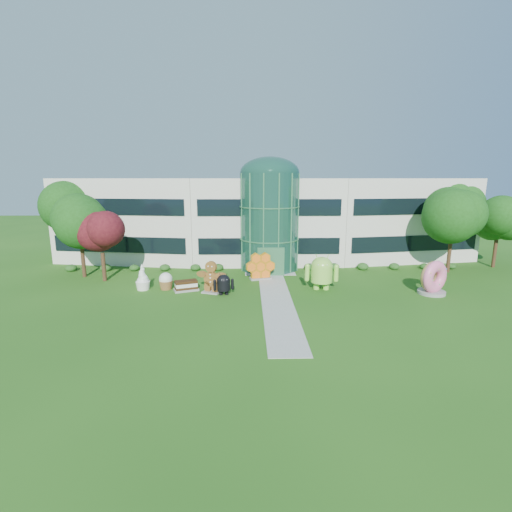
{
  "coord_description": "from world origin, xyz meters",
  "views": [
    {
      "loc": [
        -2.24,
        -25.94,
        9.32
      ],
      "look_at": [
        -1.51,
        6.0,
        2.6
      ],
      "focal_mm": 26.0,
      "sensor_mm": 36.0,
      "label": 1
    }
  ],
  "objects_px": {
    "android_green": "(322,270)",
    "donut": "(433,277)",
    "android_black": "(224,283)",
    "gingerbread": "(211,277)"
  },
  "relations": [
    {
      "from": "android_green",
      "to": "donut",
      "type": "height_order",
      "value": "android_green"
    },
    {
      "from": "android_black",
      "to": "donut",
      "type": "distance_m",
      "value": 17.09
    },
    {
      "from": "android_green",
      "to": "gingerbread",
      "type": "distance_m",
      "value": 9.32
    },
    {
      "from": "android_green",
      "to": "donut",
      "type": "relative_size",
      "value": 1.18
    },
    {
      "from": "donut",
      "to": "gingerbread",
      "type": "distance_m",
      "value": 18.14
    },
    {
      "from": "android_black",
      "to": "gingerbread",
      "type": "bearing_deg",
      "value": 138.81
    },
    {
      "from": "android_black",
      "to": "gingerbread",
      "type": "distance_m",
      "value": 1.26
    },
    {
      "from": "android_green",
      "to": "donut",
      "type": "xyz_separation_m",
      "value": [
        8.84,
        -1.45,
        -0.25
      ]
    },
    {
      "from": "android_green",
      "to": "android_black",
      "type": "height_order",
      "value": "android_green"
    },
    {
      "from": "android_black",
      "to": "gingerbread",
      "type": "xyz_separation_m",
      "value": [
        -1.05,
        0.6,
        0.36
      ]
    }
  ]
}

